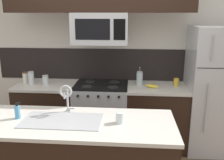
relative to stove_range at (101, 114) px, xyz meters
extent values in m
cube|color=silver|center=(0.30, 0.38, 0.84)|extent=(5.20, 0.10, 2.60)
cube|color=black|center=(0.00, 0.32, 0.69)|extent=(3.29, 0.01, 0.48)
cube|color=black|center=(-0.80, 0.00, -0.02)|extent=(0.85, 0.62, 0.88)
cube|color=beige|center=(-0.80, 0.00, 0.43)|extent=(0.88, 0.65, 0.03)
cube|color=black|center=(0.80, 0.00, -0.02)|extent=(0.83, 0.62, 0.88)
cube|color=beige|center=(0.80, 0.00, 0.43)|extent=(0.86, 0.65, 0.03)
cube|color=#B7BABF|center=(0.00, 0.00, -0.01)|extent=(0.76, 0.62, 0.91)
cube|color=black|center=(0.00, 0.00, 0.45)|extent=(0.76, 0.62, 0.01)
cylinder|color=black|center=(-0.18, -0.14, 0.46)|extent=(0.15, 0.15, 0.01)
cylinder|color=black|center=(0.18, -0.14, 0.46)|extent=(0.15, 0.15, 0.01)
cylinder|color=black|center=(-0.18, 0.14, 0.46)|extent=(0.15, 0.15, 0.01)
cylinder|color=black|center=(0.18, 0.14, 0.46)|extent=(0.15, 0.15, 0.01)
cylinder|color=black|center=(-0.27, -0.32, 0.39)|extent=(0.03, 0.02, 0.03)
cylinder|color=black|center=(-0.14, -0.32, 0.39)|extent=(0.03, 0.02, 0.03)
cylinder|color=black|center=(0.00, -0.32, 0.39)|extent=(0.03, 0.02, 0.03)
cylinder|color=black|center=(0.14, -0.32, 0.39)|extent=(0.03, 0.02, 0.03)
cylinder|color=black|center=(0.27, -0.32, 0.39)|extent=(0.03, 0.02, 0.03)
cube|color=#B7BABF|center=(0.00, -0.02, 1.25)|extent=(0.74, 0.40, 0.41)
cube|color=black|center=(-0.07, -0.22, 1.25)|extent=(0.45, 0.00, 0.26)
cube|color=black|center=(0.27, -0.22, 1.25)|extent=(0.15, 0.00, 0.26)
cube|color=#B7BABF|center=(1.64, 0.02, 0.41)|extent=(0.84, 0.72, 1.75)
cylinder|color=#99999E|center=(1.38, -0.36, 1.04)|extent=(0.01, 0.01, 0.31)
cylinder|color=#99999E|center=(1.38, -0.36, 0.27)|extent=(0.01, 0.01, 0.66)
cylinder|color=silver|center=(-1.13, 0.04, 0.52)|extent=(0.08, 0.08, 0.15)
cylinder|color=#4C331E|center=(-1.13, 0.04, 0.61)|extent=(0.08, 0.08, 0.02)
cylinder|color=silver|center=(-1.02, -0.02, 0.53)|extent=(0.08, 0.08, 0.17)
cylinder|color=#B2B2B7|center=(-1.02, -0.02, 0.63)|extent=(0.08, 0.08, 0.02)
cylinder|color=silver|center=(-0.80, -0.03, 0.51)|extent=(0.09, 0.09, 0.12)
cylinder|color=#B2B2B7|center=(-0.80, -0.03, 0.58)|extent=(0.08, 0.08, 0.01)
ellipsoid|color=yellow|center=(0.71, -0.07, 0.47)|extent=(0.17, 0.10, 0.05)
ellipsoid|color=yellow|center=(0.71, -0.05, 0.47)|extent=(0.18, 0.06, 0.05)
ellipsoid|color=yellow|center=(0.72, -0.07, 0.47)|extent=(0.18, 0.05, 0.06)
ellipsoid|color=yellow|center=(0.73, -0.05, 0.47)|extent=(0.17, 0.10, 0.05)
cylinder|color=brown|center=(0.72, -0.06, 0.50)|extent=(0.02, 0.02, 0.03)
cylinder|color=silver|center=(0.55, 0.06, 0.54)|extent=(0.09, 0.09, 0.18)
cylinder|color=#A3A3AA|center=(0.55, 0.06, 0.64)|extent=(0.08, 0.08, 0.02)
cylinder|color=#A3A3AA|center=(0.55, 0.06, 0.67)|extent=(0.01, 0.01, 0.05)
sphere|color=#A3A3AA|center=(0.55, 0.06, 0.71)|extent=(0.02, 0.02, 0.02)
cylinder|color=gold|center=(1.06, 0.05, 0.50)|extent=(0.08, 0.08, 0.11)
cube|color=beige|center=(-0.14, -1.25, 0.43)|extent=(2.00, 0.75, 0.03)
cube|color=#ADAFB5|center=(-0.22, -1.25, 0.45)|extent=(0.76, 0.39, 0.01)
cube|color=#ADAFB5|center=(-0.40, -1.25, 0.37)|extent=(0.30, 0.30, 0.15)
cube|color=#ADAFB5|center=(-0.05, -1.25, 0.37)|extent=(0.30, 0.30, 0.15)
cylinder|color=#B7BABF|center=(-0.22, -1.01, 0.46)|extent=(0.04, 0.04, 0.02)
cylinder|color=#B7BABF|center=(-0.22, -1.01, 0.58)|extent=(0.02, 0.02, 0.22)
torus|color=#B7BABF|center=(-0.22, -1.07, 0.69)|extent=(0.13, 0.02, 0.13)
cylinder|color=#B7BABF|center=(-0.22, -1.12, 0.66)|extent=(0.02, 0.02, 0.06)
cube|color=#B7BABF|center=(-0.19, -1.01, 0.48)|extent=(0.07, 0.01, 0.01)
cylinder|color=#4C93C6|center=(-0.67, -1.23, 0.51)|extent=(0.05, 0.05, 0.13)
cylinder|color=black|center=(-0.67, -1.23, 0.59)|extent=(0.02, 0.02, 0.02)
cube|color=black|center=(-0.65, -1.23, 0.61)|extent=(0.03, 0.01, 0.01)
cylinder|color=silver|center=(0.33, -1.25, 0.50)|extent=(0.08, 0.08, 0.10)
camera|label=1|loc=(0.44, -3.41, 1.44)|focal=40.00mm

